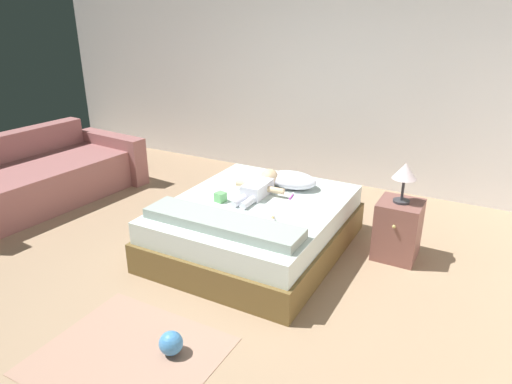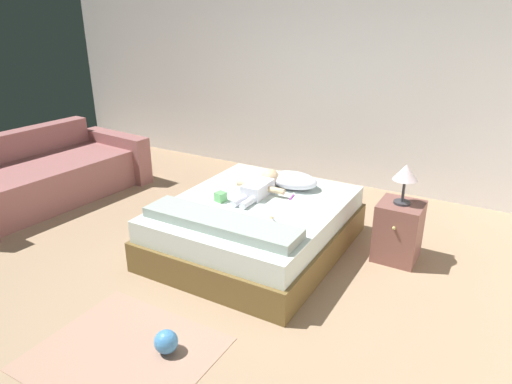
% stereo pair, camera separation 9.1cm
% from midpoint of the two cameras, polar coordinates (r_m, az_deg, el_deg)
% --- Properties ---
extents(ground_plane, '(8.00, 8.00, 0.00)m').
position_cam_midpoint_polar(ground_plane, '(3.75, -10.85, -11.96)').
color(ground_plane, tan).
extents(wall_behind_bed, '(8.00, 0.12, 2.74)m').
position_cam_midpoint_polar(wall_behind_bed, '(5.78, 7.58, 14.87)').
color(wall_behind_bed, silver).
rests_on(wall_behind_bed, ground_plane).
extents(bed, '(1.47, 1.77, 0.46)m').
position_cam_midpoint_polar(bed, '(4.18, -0.63, -4.24)').
color(bed, brown).
rests_on(bed, ground_plane).
extents(pillow, '(0.49, 0.32, 0.15)m').
position_cam_midpoint_polar(pillow, '(4.41, 3.86, 1.50)').
color(pillow, white).
rests_on(pillow, bed).
extents(baby, '(0.49, 0.68, 0.18)m').
position_cam_midpoint_polar(baby, '(4.26, -0.02, 0.75)').
color(baby, white).
rests_on(baby, bed).
extents(toothbrush, '(0.03, 0.13, 0.02)m').
position_cam_midpoint_polar(toothbrush, '(4.20, 3.80, -0.51)').
color(toothbrush, '#B43FB0').
rests_on(toothbrush, bed).
extents(couch, '(1.28, 2.22, 0.74)m').
position_cam_midpoint_polar(couch, '(5.76, -25.70, 1.54)').
color(couch, '#9F6261').
rests_on(couch, ground_plane).
extents(nightstand, '(0.36, 0.39, 0.52)m').
position_cam_midpoint_polar(nightstand, '(4.20, 16.48, -4.49)').
color(nightstand, brown).
rests_on(nightstand, ground_plane).
extents(lamp, '(0.20, 0.20, 0.35)m').
position_cam_midpoint_polar(lamp, '(4.01, 17.28, 2.21)').
color(lamp, '#333338').
rests_on(lamp, nightstand).
extents(rug, '(1.11, 0.97, 0.01)m').
position_cam_midpoint_polar(rug, '(3.24, -16.30, -18.80)').
color(rug, tan).
rests_on(rug, ground_plane).
extents(toy_ball, '(0.15, 0.15, 0.15)m').
position_cam_midpoint_polar(toy_ball, '(3.14, -11.30, -17.82)').
color(toy_ball, '#458CD0').
rests_on(toy_ball, rug).
extents(blanket, '(1.32, 0.31, 0.08)m').
position_cam_midpoint_polar(blanket, '(3.63, -4.95, -3.81)').
color(blanket, '#9AA89F').
rests_on(blanket, bed).
extents(toy_block, '(0.10, 0.10, 0.08)m').
position_cam_midpoint_polar(toy_block, '(4.10, -5.04, -0.64)').
color(toy_block, '#6AB86B').
rests_on(toy_block, bed).
extents(baby_bottle, '(0.09, 0.12, 0.07)m').
position_cam_midpoint_polar(baby_bottle, '(3.69, 1.35, -3.49)').
color(baby_bottle, white).
rests_on(baby_bottle, bed).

